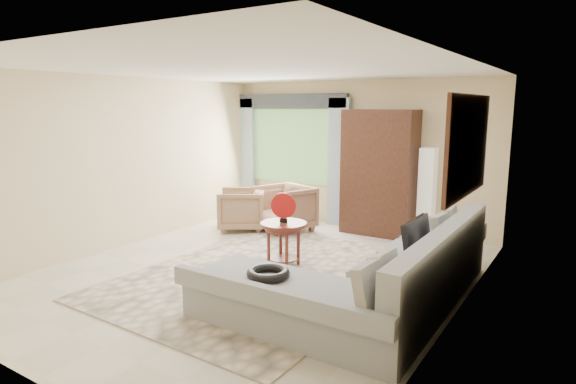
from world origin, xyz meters
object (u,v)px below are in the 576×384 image
Objects in this scene: armchair_right at (284,208)px; armoire at (379,173)px; tv_screen at (418,241)px; coffee_table at (284,244)px; floor_lamp at (427,194)px; sectional_sofa at (381,283)px; armchair_left at (241,209)px; potted_plant at (251,201)px.

armchair_right is 1.74m from armoire.
tv_screen is 1.19× the size of coffee_table.
floor_lamp is at bearing 4.29° from armoire.
floor_lamp reaches higher than sectional_sofa.
coffee_table is at bearing 173.04° from tv_screen.
sectional_sofa is at bearing -81.67° from floor_lamp.
armoire is at bearing 113.06° from sectional_sofa.
armoire is at bearing 83.73° from armchair_left.
tv_screen is 2.99m from armoire.
armchair_left is 0.38× the size of armoire.
tv_screen reaches higher than armchair_left.
tv_screen reaches higher than sectional_sofa.
tv_screen is 0.49× the size of floor_lamp.
armoire reaches higher than floor_lamp.
tv_screen is 0.93× the size of armchair_left.
floor_lamp is at bearing 98.33° from sectional_sofa.
coffee_table is (-1.63, 0.56, 0.04)m from sectional_sofa.
floor_lamp is at bearing 39.62° from armchair_right.
floor_lamp is at bearing 104.91° from tv_screen.
sectional_sofa reaches higher than coffee_table.
armchair_right is (-1.05, 1.61, 0.07)m from coffee_table.
sectional_sofa is 3.93× the size of armchair_right.
tv_screen is 3.48m from armchair_right.
sectional_sofa is at bearing -129.08° from tv_screen.
armoire is (2.60, 0.14, 0.75)m from potted_plant.
armchair_right is at bearing 147.97° from tv_screen.
floor_lamp is (0.80, 0.06, -0.30)m from armoire.
armchair_left is (-1.73, 1.28, 0.04)m from coffee_table.
armchair_right is at bearing 140.97° from sectional_sofa.
tv_screen is at bearing -6.96° from coffee_table.
floor_lamp is (1.19, 2.40, 0.42)m from coffee_table.
floor_lamp is (3.40, 0.20, 0.45)m from potted_plant.
armchair_left is 0.76m from armchair_right.
sectional_sofa reaches higher than potted_plant.
tv_screen reaches higher than coffee_table.
coffee_table is 1.92m from armchair_right.
armchair_right is at bearing 123.11° from coffee_table.
coffee_table is 0.71× the size of armchair_right.
armchair_left is (-3.36, 1.84, 0.08)m from sectional_sofa.
tv_screen is 3.94m from armchair_left.
armchair_left is 3.15m from floor_lamp.
potted_plant is (-2.21, 2.20, -0.03)m from coffee_table.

